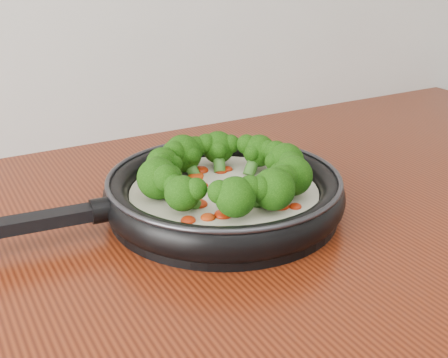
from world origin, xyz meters
TOP-DOWN VIEW (x-y plane):
  - skillet at (-0.02, 1.12)m, footprint 0.53×0.36m

SIDE VIEW (x-z plane):
  - skillet at x=-0.02m, z-range 0.89..0.98m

